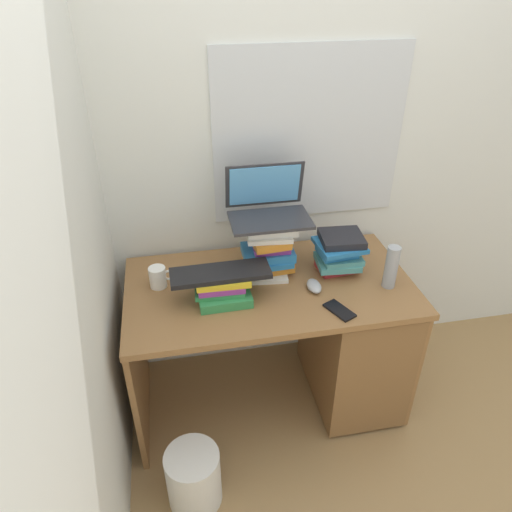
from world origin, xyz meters
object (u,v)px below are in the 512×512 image
laptop (268,205)px  computer_mouse (314,286)px  cell_phone (339,310)px  water_bottle (391,267)px  wastebasket (194,478)px  mug (158,277)px  book_stack_tall (269,247)px  desk (333,334)px  book_stack_side (339,252)px  book_stack_keyboard_riser (222,287)px  keyboard (220,273)px

laptop → computer_mouse: 0.41m
cell_phone → water_bottle: bearing=0.8°
water_bottle → wastebasket: water_bottle is taller
cell_phone → mug: bearing=131.3°
laptop → cell_phone: 0.55m
book_stack_tall → desk: bearing=-21.9°
book_stack_side → wastebasket: 1.16m
mug → wastebasket: size_ratio=0.41×
desk → book_stack_keyboard_riser: book_stack_keyboard_riser is taller
mug → wastebasket: bearing=-83.4°
desk → book_stack_keyboard_riser: 0.66m
water_bottle → cell_phone: size_ratio=1.48×
laptop → mug: laptop is taller
mug → book_stack_side: bearing=-1.8°
book_stack_tall → book_stack_keyboard_riser: (-0.24, -0.15, -0.08)m
wastebasket → book_stack_keyboard_riser: bearing=65.4°
book_stack_tall → cell_phone: 0.43m
book_stack_side → mug: size_ratio=1.98×
keyboard → cell_phone: 0.52m
keyboard → wastebasket: 0.86m
desk → wastebasket: (-0.74, -0.47, -0.26)m
book_stack_keyboard_riser → book_stack_side: book_stack_side is taller
mug → wastebasket: mug is taller
book_stack_keyboard_riser → keyboard: size_ratio=0.57×
computer_mouse → water_bottle: bearing=-6.4°
computer_mouse → wastebasket: bearing=-145.4°
book_stack_tall → book_stack_side: bearing=-7.5°
book_stack_tall → book_stack_keyboard_riser: book_stack_tall is taller
desk → cell_phone: (-0.08, -0.22, 0.33)m
book_stack_keyboard_riser → computer_mouse: book_stack_keyboard_riser is taller
book_stack_keyboard_riser → keyboard: (-0.00, 0.00, 0.07)m
laptop → computer_mouse: bearing=-52.8°
book_stack_keyboard_riser → cell_phone: book_stack_keyboard_riser is taller
book_stack_tall → mug: 0.51m
keyboard → computer_mouse: (0.41, -0.02, -0.11)m
keyboard → computer_mouse: bearing=-3.8°
desk → computer_mouse: size_ratio=12.35×
wastebasket → cell_phone: bearing=20.5°
book_stack_tall → book_stack_keyboard_riser: size_ratio=1.13×
cell_phone → laptop: bearing=95.3°
book_stack_side → mug: book_stack_side is taller
book_stack_tall → cell_phone: book_stack_tall is taller
computer_mouse → book_stack_tall: bearing=134.3°
book_stack_side → laptop: bearing=164.3°
laptop → water_bottle: bearing=-27.1°
book_stack_side → water_bottle: water_bottle is taller
laptop → wastebasket: (-0.44, -0.64, -0.91)m
book_stack_tall → wastebasket: (-0.44, -0.59, -0.72)m
book_stack_tall → water_bottle: 0.54m
laptop → book_stack_keyboard_riser: bearing=-140.1°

